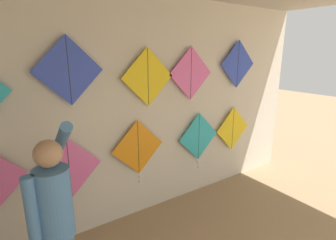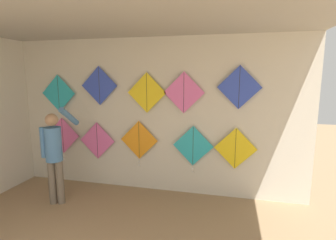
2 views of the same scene
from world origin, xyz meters
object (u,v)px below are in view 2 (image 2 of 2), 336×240
Objects in this scene: kite_1 at (97,141)px; kite_5 at (58,93)px; shopkeeper at (54,150)px; kite_0 at (63,136)px; kite_9 at (239,87)px; kite_7 at (147,93)px; kite_8 at (184,93)px; kite_2 at (139,141)px; kite_3 at (193,147)px; kite_6 at (99,86)px; kite_4 at (235,149)px.

kite_1 is 1.19m from kite_5.
shopkeeper is 1.91× the size of kite_0.
kite_9 reaches higher than kite_0.
kite_7 is at bearing 0.01° from kite_0.
shopkeeper is at bearing -156.90° from kite_8.
kite_9 reaches higher than kite_8.
kite_5 reaches higher than kite_2.
kite_2 is (1.61, 0.00, 0.00)m from kite_0.
shopkeeper is at bearing -110.07° from kite_1.
kite_9 is at bearing 0.00° from kite_7.
kite_9 reaches higher than kite_1.
kite_0 is (-0.44, 0.85, 0.02)m from shopkeeper.
kite_0 is at bearing -179.99° from kite_8.
kite_7 is at bearing 179.97° from kite_3.
kite_6 is 1.00× the size of kite_7.
kite_7 is at bearing 17.59° from shopkeeper.
kite_5 is at bearing 180.00° from kite_4.
kite_1 is (0.75, 0.00, -0.04)m from kite_0.
shopkeeper is 0.91m from kite_1.
kite_6 is at bearing 0.00° from kite_1.
kite_1 is 0.84× the size of kite_3.
kite_7 is at bearing 0.15° from kite_2.
kite_4 is at bearing 0.00° from kite_1.
kite_6 is at bearing 180.00° from kite_4.
kite_3 is at bearing -179.97° from kite_9.
kite_0 is at bearing -0.76° from kite_5.
kite_0 is 3.33m from kite_4.
kite_8 reaches higher than kite_2.
kite_7 reaches higher than kite_3.
kite_3 is 1.19× the size of kite_6.
kite_4 is (3.33, 0.00, -0.03)m from kite_0.
shopkeeper is 1.39m from kite_6.
kite_8 reaches higher than kite_4.
kite_3 and kite_4 have the same top height.
kite_4 is 1.00× the size of kite_5.
kite_7 is at bearing 180.00° from kite_8.
kite_9 is (0.92, 0.00, 0.10)m from kite_8.
kite_3 is at bearing -0.01° from kite_6.
kite_1 is (0.31, 0.85, -0.03)m from shopkeeper.
kite_9 reaches higher than kite_5.
kite_3 is 2.79m from kite_5.
kite_4 is 1.30m from kite_8.
kite_7 reaches higher than kite_4.
kite_7 is at bearing 0.00° from kite_6.
kite_5 is at bearing 103.91° from shopkeeper.
kite_1 is at bearing 180.00° from kite_4.
kite_3 is at bearing 0.00° from kite_2.
kite_5 is 1.00× the size of kite_9.
kite_6 reaches higher than kite_3.
kite_4 is at bearing 0.01° from kite_2.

